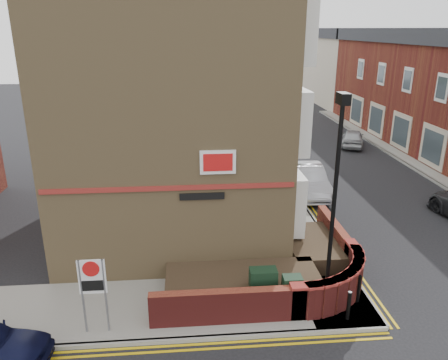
% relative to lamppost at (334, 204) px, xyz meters
% --- Properties ---
extents(ground, '(120.00, 120.00, 0.00)m').
position_rel_lamppost_xyz_m(ground, '(-1.60, -1.20, -3.34)').
color(ground, black).
rests_on(ground, ground).
extents(pavement_corner, '(13.00, 3.00, 0.12)m').
position_rel_lamppost_xyz_m(pavement_corner, '(-5.10, 0.30, -3.28)').
color(pavement_corner, gray).
rests_on(pavement_corner, ground).
extents(pavement_main, '(2.00, 32.00, 0.12)m').
position_rel_lamppost_xyz_m(pavement_main, '(0.40, 14.80, -3.28)').
color(pavement_main, gray).
rests_on(pavement_main, ground).
extents(kerb_side, '(13.00, 0.15, 0.12)m').
position_rel_lamppost_xyz_m(kerb_side, '(-5.10, -1.20, -3.28)').
color(kerb_side, gray).
rests_on(kerb_side, ground).
extents(kerb_main_near, '(0.15, 32.00, 0.12)m').
position_rel_lamppost_xyz_m(kerb_main_near, '(1.40, 14.80, -3.28)').
color(kerb_main_near, gray).
rests_on(kerb_main_near, ground).
extents(kerb_main_far, '(0.15, 40.00, 0.12)m').
position_rel_lamppost_xyz_m(kerb_main_far, '(9.40, 11.80, -3.28)').
color(kerb_main_far, gray).
rests_on(kerb_main_far, ground).
extents(yellow_lines_side, '(13.00, 0.28, 0.01)m').
position_rel_lamppost_xyz_m(yellow_lines_side, '(-5.10, -1.45, -3.34)').
color(yellow_lines_side, gold).
rests_on(yellow_lines_side, ground).
extents(yellow_lines_main, '(0.28, 32.00, 0.01)m').
position_rel_lamppost_xyz_m(yellow_lines_main, '(1.65, 14.80, -3.34)').
color(yellow_lines_main, gold).
rests_on(yellow_lines_main, ground).
extents(corner_building, '(8.95, 10.40, 13.60)m').
position_rel_lamppost_xyz_m(corner_building, '(-4.44, 6.80, 2.88)').
color(corner_building, '#92764D').
rests_on(corner_building, ground).
extents(garden_wall, '(6.80, 6.00, 1.20)m').
position_rel_lamppost_xyz_m(garden_wall, '(-1.60, 1.30, -3.34)').
color(garden_wall, maroon).
rests_on(garden_wall, ground).
extents(lamppost, '(0.25, 0.50, 6.30)m').
position_rel_lamppost_xyz_m(lamppost, '(0.00, 0.00, 0.00)').
color(lamppost, black).
rests_on(lamppost, pavement_corner).
extents(utility_cabinet_large, '(0.80, 0.45, 1.20)m').
position_rel_lamppost_xyz_m(utility_cabinet_large, '(-1.90, 0.10, -2.62)').
color(utility_cabinet_large, black).
rests_on(utility_cabinet_large, pavement_corner).
extents(utility_cabinet_small, '(0.55, 0.40, 1.10)m').
position_rel_lamppost_xyz_m(utility_cabinet_small, '(-1.10, -0.20, -2.67)').
color(utility_cabinet_small, black).
rests_on(utility_cabinet_small, pavement_corner).
extents(bollard_near, '(0.11, 0.11, 0.90)m').
position_rel_lamppost_xyz_m(bollard_near, '(0.40, -0.80, -2.77)').
color(bollard_near, black).
rests_on(bollard_near, pavement_corner).
extents(bollard_far, '(0.11, 0.11, 0.90)m').
position_rel_lamppost_xyz_m(bollard_far, '(1.00, -0.00, -2.77)').
color(bollard_far, black).
rests_on(bollard_far, pavement_corner).
extents(zone_sign, '(0.72, 0.07, 2.20)m').
position_rel_lamppost_xyz_m(zone_sign, '(-6.60, -0.70, -1.70)').
color(zone_sign, slate).
rests_on(zone_sign, pavement_corner).
extents(far_terrace_cream, '(5.40, 12.40, 8.00)m').
position_rel_lamppost_xyz_m(far_terrace_cream, '(12.90, 36.80, 0.71)').
color(far_terrace_cream, beige).
rests_on(far_terrace_cream, ground).
extents(tree_near, '(3.64, 3.65, 6.70)m').
position_rel_lamppost_xyz_m(tree_near, '(0.40, 12.85, 1.36)').
color(tree_near, '#382B1E').
rests_on(tree_near, pavement_main).
extents(tree_mid, '(4.03, 4.03, 7.42)m').
position_rel_lamppost_xyz_m(tree_mid, '(0.40, 20.85, 1.85)').
color(tree_mid, '#382B1E').
rests_on(tree_mid, pavement_main).
extents(tree_far, '(3.81, 3.81, 7.00)m').
position_rel_lamppost_xyz_m(tree_far, '(0.40, 28.85, 1.57)').
color(tree_far, '#382B1E').
rests_on(tree_far, pavement_main).
extents(traffic_light_assembly, '(0.20, 0.16, 4.20)m').
position_rel_lamppost_xyz_m(traffic_light_assembly, '(0.80, 23.80, -0.56)').
color(traffic_light_assembly, black).
rests_on(traffic_light_assembly, pavement_main).
extents(silver_car_near, '(1.68, 4.49, 1.46)m').
position_rel_lamppost_xyz_m(silver_car_near, '(2.00, 9.47, -2.61)').
color(silver_car_near, '#9D9EA5').
rests_on(silver_car_near, ground).
extents(red_car_main, '(3.19, 4.81, 1.23)m').
position_rel_lamppost_xyz_m(red_car_main, '(2.08, 21.24, -2.73)').
color(red_car_main, maroon).
rests_on(red_car_main, ground).
extents(silver_car_far, '(2.64, 3.89, 1.23)m').
position_rel_lamppost_xyz_m(silver_car_far, '(7.72, 18.44, -2.73)').
color(silver_car_far, '#A3A7AB').
rests_on(silver_car_far, ground).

